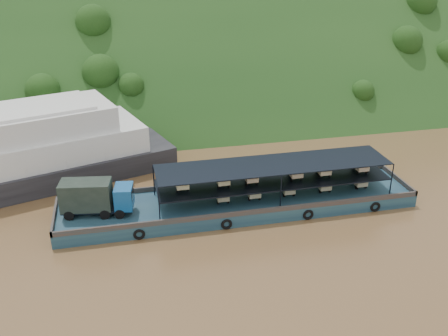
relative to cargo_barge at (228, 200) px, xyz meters
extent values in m
plane|color=brown|center=(2.27, 0.05, -1.12)|extent=(160.00, 160.00, 0.00)
cube|color=#173A15|center=(2.27, 36.05, -1.12)|extent=(140.00, 39.60, 39.60)
cube|color=#132C43|center=(1.05, 0.02, -0.52)|extent=(35.00, 7.00, 1.20)
cube|color=#592D19|center=(1.05, 3.42, 0.33)|extent=(35.00, 0.20, 0.50)
cube|color=#592D19|center=(1.05, -3.38, 0.33)|extent=(35.00, 0.20, 0.50)
cube|color=#592D19|center=(18.45, 0.02, 0.33)|extent=(0.20, 7.00, 0.50)
cube|color=#592D19|center=(-16.35, 0.02, 0.33)|extent=(0.20, 7.00, 0.50)
torus|color=black|center=(-8.95, -3.53, -0.57)|extent=(1.06, 0.26, 1.06)
torus|color=black|center=(-0.95, -3.53, -0.57)|extent=(1.06, 0.26, 1.06)
torus|color=black|center=(7.05, -3.53, -0.57)|extent=(1.06, 0.26, 1.06)
torus|color=black|center=(14.05, -3.53, -0.57)|extent=(1.06, 0.26, 1.06)
cylinder|color=black|center=(-14.99, -0.69, 0.55)|extent=(0.99, 0.47, 0.95)
cylinder|color=black|center=(-14.68, 1.27, 0.55)|extent=(0.99, 0.47, 0.95)
cylinder|color=black|center=(-11.80, -1.19, 0.55)|extent=(0.99, 0.47, 0.95)
cylinder|color=black|center=(-11.49, 0.78, 0.55)|extent=(0.99, 0.47, 0.95)
cylinder|color=black|center=(-10.49, -1.40, 0.55)|extent=(0.99, 0.47, 0.95)
cylinder|color=black|center=(-10.18, 0.57, 0.55)|extent=(0.99, 0.47, 0.95)
cube|color=black|center=(-12.40, -0.09, 0.69)|extent=(6.69, 3.06, 0.19)
cube|color=#134D87|center=(-9.96, -0.47, 1.79)|extent=(1.94, 2.50, 2.09)
cube|color=black|center=(-9.17, -0.59, 2.16)|extent=(0.35, 1.88, 0.85)
cube|color=black|center=(-13.33, 0.06, 2.07)|extent=(4.85, 2.95, 2.65)
cube|color=black|center=(4.55, 0.02, 1.74)|extent=(23.00, 5.00, 0.12)
cube|color=black|center=(4.55, 0.02, 3.38)|extent=(23.00, 5.00, 0.08)
cylinder|color=black|center=(-6.95, -2.48, 1.73)|extent=(0.12, 0.12, 3.30)
cylinder|color=black|center=(-6.95, 2.52, 1.73)|extent=(0.12, 0.12, 3.30)
cylinder|color=black|center=(4.55, -2.48, 1.73)|extent=(0.12, 0.12, 3.30)
cylinder|color=black|center=(4.55, 2.52, 1.73)|extent=(0.12, 0.12, 3.30)
cylinder|color=black|center=(16.05, -2.48, 1.73)|extent=(0.12, 0.12, 3.30)
cylinder|color=black|center=(16.05, 2.52, 1.73)|extent=(0.12, 0.12, 3.30)
cylinder|color=black|center=(-0.68, 1.07, 0.34)|extent=(0.12, 0.52, 0.52)
cylinder|color=black|center=(-1.18, -0.73, 0.34)|extent=(0.14, 0.52, 0.52)
cylinder|color=black|center=(-0.18, -0.73, 0.34)|extent=(0.14, 0.52, 0.52)
cube|color=tan|center=(-0.68, -0.38, 0.68)|extent=(1.15, 1.50, 0.44)
cube|color=#B6160C|center=(-0.68, 0.77, 0.86)|extent=(0.55, 0.80, 0.80)
cube|color=#B6160C|center=(-0.68, 0.57, 1.36)|extent=(0.50, 0.10, 0.10)
cylinder|color=black|center=(2.47, 1.07, 0.34)|extent=(0.12, 0.52, 0.52)
cylinder|color=black|center=(1.97, -0.73, 0.34)|extent=(0.14, 0.52, 0.52)
cylinder|color=black|center=(2.97, -0.73, 0.34)|extent=(0.14, 0.52, 0.52)
cube|color=beige|center=(2.47, -0.38, 0.68)|extent=(1.15, 1.50, 0.44)
cube|color=#AC240B|center=(2.47, 0.77, 0.86)|extent=(0.55, 0.80, 0.80)
cube|color=#AC240B|center=(2.47, 0.57, 1.36)|extent=(0.50, 0.10, 0.10)
cylinder|color=black|center=(6.02, 1.07, 0.34)|extent=(0.12, 0.52, 0.52)
cylinder|color=black|center=(5.52, -0.73, 0.34)|extent=(0.14, 0.52, 0.52)
cylinder|color=black|center=(6.52, -0.73, 0.34)|extent=(0.14, 0.52, 0.52)
cube|color=#BDB386|center=(6.02, -0.38, 0.68)|extent=(1.15, 1.50, 0.44)
cube|color=#AB0B23|center=(6.02, 0.77, 0.86)|extent=(0.55, 0.80, 0.80)
cube|color=#AB0B23|center=(6.02, 0.57, 1.36)|extent=(0.50, 0.10, 0.10)
cylinder|color=black|center=(9.85, 1.07, 0.34)|extent=(0.12, 0.52, 0.52)
cylinder|color=black|center=(9.35, -0.73, 0.34)|extent=(0.14, 0.52, 0.52)
cylinder|color=black|center=(10.35, -0.73, 0.34)|extent=(0.14, 0.52, 0.52)
cube|color=tan|center=(9.85, -0.38, 0.68)|extent=(1.15, 1.50, 0.44)
cube|color=red|center=(9.85, 0.77, 0.86)|extent=(0.55, 0.80, 0.80)
cube|color=red|center=(9.85, 0.57, 1.36)|extent=(0.50, 0.10, 0.10)
cylinder|color=black|center=(13.79, 1.07, 0.34)|extent=(0.12, 0.52, 0.52)
cylinder|color=black|center=(13.29, -0.73, 0.34)|extent=(0.14, 0.52, 0.52)
cylinder|color=black|center=(14.29, -0.73, 0.34)|extent=(0.14, 0.52, 0.52)
cube|color=beige|center=(13.79, -0.38, 0.68)|extent=(1.15, 1.50, 0.44)
cube|color=red|center=(13.79, 0.77, 0.86)|extent=(0.55, 0.80, 0.80)
cube|color=red|center=(13.79, 0.57, 1.36)|extent=(0.50, 0.10, 0.10)
cylinder|color=black|center=(-4.54, 1.07, 2.06)|extent=(0.12, 0.52, 0.52)
cylinder|color=black|center=(-5.04, -0.73, 2.06)|extent=(0.14, 0.52, 0.52)
cylinder|color=black|center=(-4.04, -0.73, 2.06)|extent=(0.14, 0.52, 0.52)
cube|color=beige|center=(-4.54, -0.38, 2.40)|extent=(1.15, 1.50, 0.44)
cube|color=#A80F0B|center=(-4.54, 0.77, 2.58)|extent=(0.55, 0.80, 0.80)
cube|color=#A80F0B|center=(-4.54, 0.57, 3.08)|extent=(0.50, 0.10, 0.10)
cylinder|color=black|center=(-0.62, 1.07, 2.06)|extent=(0.12, 0.52, 0.52)
cylinder|color=black|center=(-1.12, -0.73, 2.06)|extent=(0.14, 0.52, 0.52)
cylinder|color=black|center=(-0.12, -0.73, 2.06)|extent=(0.14, 0.52, 0.52)
cube|color=beige|center=(-0.62, -0.38, 2.40)|extent=(1.15, 1.50, 0.44)
cube|color=navy|center=(-0.62, 0.77, 2.58)|extent=(0.55, 0.80, 0.80)
cube|color=navy|center=(-0.62, 0.57, 3.08)|extent=(0.50, 0.10, 0.10)
cylinder|color=black|center=(2.17, 1.07, 2.06)|extent=(0.12, 0.52, 0.52)
cylinder|color=black|center=(1.67, -0.73, 2.06)|extent=(0.14, 0.52, 0.52)
cylinder|color=black|center=(2.67, -0.73, 2.06)|extent=(0.14, 0.52, 0.52)
cube|color=#C4AE8B|center=(2.17, -0.38, 2.40)|extent=(1.15, 1.50, 0.44)
cube|color=red|center=(2.17, 0.77, 2.58)|extent=(0.55, 0.80, 0.80)
cube|color=red|center=(2.17, 0.57, 3.08)|extent=(0.50, 0.10, 0.10)
cylinder|color=black|center=(6.69, 1.07, 2.06)|extent=(0.12, 0.52, 0.52)
cylinder|color=black|center=(6.19, -0.73, 2.06)|extent=(0.14, 0.52, 0.52)
cylinder|color=black|center=(7.19, -0.73, 2.06)|extent=(0.14, 0.52, 0.52)
cube|color=#C2AE89|center=(6.69, -0.38, 2.40)|extent=(1.15, 1.50, 0.44)
cube|color=#C9B28E|center=(6.69, 0.77, 2.58)|extent=(0.55, 0.80, 0.80)
cube|color=#C9B28E|center=(6.69, 0.57, 3.08)|extent=(0.50, 0.10, 0.10)
cylinder|color=black|center=(9.65, 1.07, 2.06)|extent=(0.12, 0.52, 0.52)
cylinder|color=black|center=(9.15, -0.73, 2.06)|extent=(0.14, 0.52, 0.52)
cylinder|color=black|center=(10.15, -0.73, 2.06)|extent=(0.14, 0.52, 0.52)
cube|color=beige|center=(9.65, -0.38, 2.40)|extent=(1.15, 1.50, 0.44)
cube|color=#AF220B|center=(9.65, 0.77, 2.58)|extent=(0.55, 0.80, 0.80)
cube|color=#AF220B|center=(9.65, 0.57, 3.08)|extent=(0.50, 0.10, 0.10)
cylinder|color=black|center=(13.72, 1.07, 2.06)|extent=(0.12, 0.52, 0.52)
cylinder|color=black|center=(13.22, -0.73, 2.06)|extent=(0.14, 0.52, 0.52)
cylinder|color=black|center=(14.22, -0.73, 2.06)|extent=(0.14, 0.52, 0.52)
cube|color=beige|center=(13.72, -0.38, 2.40)|extent=(1.15, 1.50, 0.44)
cube|color=beige|center=(13.72, 0.77, 2.58)|extent=(0.55, 0.80, 0.80)
cube|color=beige|center=(13.72, 0.57, 3.08)|extent=(0.50, 0.10, 0.10)
camera|label=1|loc=(-9.87, -42.12, 23.32)|focal=40.00mm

